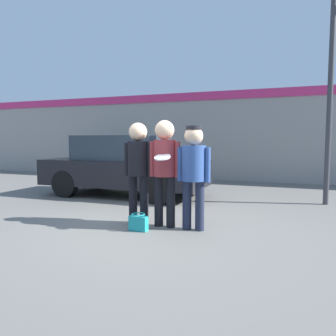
{
  "coord_description": "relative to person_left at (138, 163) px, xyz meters",
  "views": [
    {
      "loc": [
        2.32,
        -5.05,
        1.49
      ],
      "look_at": [
        0.28,
        0.25,
        1.0
      ],
      "focal_mm": 35.0,
      "sensor_mm": 36.0,
      "label": 1
    }
  ],
  "objects": [
    {
      "name": "person_left",
      "position": [
        0.0,
        0.0,
        0.0
      ],
      "size": [
        0.54,
        0.37,
        1.79
      ],
      "color": "black",
      "rests_on": "ground"
    },
    {
      "name": "shrub",
      "position": [
        -3.78,
        5.85,
        -0.39
      ],
      "size": [
        1.39,
        1.39,
        1.39
      ],
      "color": "#2D6B33",
      "rests_on": "ground"
    },
    {
      "name": "person_right",
      "position": [
        1.03,
        -0.05,
        -0.04
      ],
      "size": [
        0.56,
        0.39,
        1.71
      ],
      "color": "#1E2338",
      "rests_on": "ground"
    },
    {
      "name": "storefront_building",
      "position": [
        0.24,
        6.74,
        0.56
      ],
      "size": [
        24.0,
        0.22,
        3.23
      ],
      "color": "gray",
      "rests_on": "ground"
    },
    {
      "name": "person_middle_with_frisbee",
      "position": [
        0.52,
        -0.04,
        0.02
      ],
      "size": [
        0.55,
        0.59,
        1.82
      ],
      "color": "black",
      "rests_on": "ground"
    },
    {
      "name": "handbag",
      "position": [
        0.21,
        -0.43,
        -0.95
      ],
      "size": [
        0.3,
        0.23,
        0.28
      ],
      "color": "teal",
      "rests_on": "ground"
    },
    {
      "name": "parked_car_near",
      "position": [
        -1.66,
        2.51,
        -0.28
      ],
      "size": [
        4.3,
        1.81,
        1.6
      ],
      "color": "black",
      "rests_on": "ground"
    },
    {
      "name": "ground_plane",
      "position": [
        0.24,
        -0.13,
        -1.08
      ],
      "size": [
        56.0,
        56.0,
        0.0
      ],
      "primitive_type": "plane",
      "color": "#66635E"
    }
  ]
}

